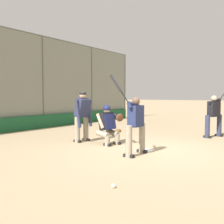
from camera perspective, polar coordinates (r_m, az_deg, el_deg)
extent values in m
plane|color=tan|center=(7.44, 7.18, -8.30)|extent=(160.00, 160.00, 0.00)
cube|color=white|center=(7.44, 7.18, -8.26)|extent=(0.43, 0.43, 0.01)
cylinder|color=#515651|center=(18.27, 2.83, 5.62)|extent=(0.08, 0.08, 4.36)
cylinder|color=#515651|center=(15.41, -4.46, 6.00)|extent=(0.08, 0.08, 4.36)
cylinder|color=#515651|center=(12.90, -14.81, 6.36)|extent=(0.08, 0.08, 4.36)
cube|color=gray|center=(11.86, -21.53, 6.49)|extent=(17.80, 0.01, 4.36)
cylinder|color=#515651|center=(12.17, -21.77, 16.65)|extent=(17.80, 0.06, 0.06)
cube|color=#19512D|center=(11.82, -21.06, -2.59)|extent=(17.45, 0.18, 0.62)
cube|color=slate|center=(15.35, -19.16, -2.11)|extent=(12.46, 3.05, 0.12)
cube|color=slate|center=(14.45, -16.67, -1.77)|extent=(12.46, 0.55, 0.44)
cube|color=#B7BABC|center=(14.43, -16.69, -0.74)|extent=(12.46, 0.24, 0.08)
cube|color=slate|center=(14.88, -17.97, -1.02)|extent=(12.46, 0.55, 0.76)
cube|color=#B7BABC|center=(14.85, -18.00, 0.59)|extent=(12.46, 0.24, 0.08)
cube|color=slate|center=(15.31, -19.20, -0.32)|extent=(12.46, 0.55, 1.08)
cube|color=#B7BABC|center=(15.29, -19.24, 1.85)|extent=(12.46, 0.24, 0.08)
cube|color=slate|center=(15.76, -20.36, 0.34)|extent=(12.46, 0.55, 1.40)
cube|color=#B7BABC|center=(15.74, -20.41, 3.03)|extent=(12.46, 0.24, 0.08)
cube|color=slate|center=(16.21, -21.45, 0.97)|extent=(12.46, 0.55, 1.72)
cube|color=#B7BABC|center=(16.20, -21.52, 4.15)|extent=(12.46, 0.24, 0.08)
cylinder|color=gray|center=(7.09, 6.55, -5.63)|extent=(0.17, 0.17, 0.80)
cube|color=black|center=(7.15, 6.53, -8.46)|extent=(0.11, 0.28, 0.08)
cylinder|color=gray|center=(6.52, 3.68, -6.41)|extent=(0.17, 0.17, 0.80)
cube|color=black|center=(6.59, 3.67, -9.48)|extent=(0.11, 0.28, 0.08)
cube|color=navy|center=(6.73, 5.21, -0.88)|extent=(0.43, 0.25, 0.55)
sphere|color=brown|center=(6.71, 5.22, 2.32)|extent=(0.20, 0.20, 0.20)
cylinder|color=navy|center=(6.72, 5.01, 1.53)|extent=(0.57, 0.14, 0.21)
cylinder|color=navy|center=(6.49, 3.82, 1.46)|extent=(0.13, 0.16, 0.15)
sphere|color=black|center=(6.50, 3.61, 1.98)|extent=(0.04, 0.04, 0.04)
cylinder|color=black|center=(6.49, 2.79, 3.26)|extent=(0.14, 0.19, 0.31)
cylinder|color=#28282D|center=(6.50, 0.85, 6.33)|extent=(0.23, 0.30, 0.44)
cylinder|color=gray|center=(8.27, 1.15, -5.95)|extent=(0.16, 0.16, 0.32)
cylinder|color=gray|center=(8.39, 0.14, -4.57)|extent=(0.26, 0.51, 0.25)
cube|color=black|center=(8.30, 1.15, -6.76)|extent=(0.14, 0.27, 0.08)
cylinder|color=gray|center=(7.98, -1.02, -6.30)|extent=(0.16, 0.16, 0.32)
cylinder|color=gray|center=(8.10, -2.03, -4.86)|extent=(0.26, 0.51, 0.25)
cube|color=black|center=(8.00, -1.01, -7.15)|extent=(0.14, 0.27, 0.08)
cube|color=black|center=(8.23, -1.15, -2.02)|extent=(0.52, 0.45, 0.58)
cube|color=#191E47|center=(8.12, -0.41, -2.10)|extent=(0.43, 0.21, 0.48)
sphere|color=tan|center=(8.21, -1.15, 0.50)|extent=(0.21, 0.21, 0.21)
sphere|color=#191E47|center=(8.20, -1.15, 0.76)|extent=(0.24, 0.24, 0.24)
cylinder|color=black|center=(8.16, 0.96, -0.82)|extent=(0.38, 0.53, 0.17)
ellipsoid|color=#56331E|center=(7.91, 1.73, -1.22)|extent=(0.31, 0.15, 0.24)
cylinder|color=tan|center=(8.04, -2.60, -1.97)|extent=(0.15, 0.33, 0.46)
cylinder|color=gray|center=(8.91, -5.71, -3.59)|extent=(0.17, 0.17, 0.84)
cube|color=black|center=(8.96, -5.70, -6.00)|extent=(0.13, 0.29, 0.08)
cylinder|color=gray|center=(8.65, -7.55, -3.82)|extent=(0.17, 0.17, 0.84)
cube|color=black|center=(8.70, -7.53, -6.30)|extent=(0.13, 0.29, 0.08)
cube|color=#282D4C|center=(8.67, -6.39, 0.97)|extent=(0.48, 0.43, 0.64)
sphere|color=tan|center=(8.66, -6.41, 3.62)|extent=(0.21, 0.21, 0.21)
cylinder|color=black|center=(8.66, -6.41, 4.01)|extent=(0.22, 0.22, 0.07)
cylinder|color=#282D4C|center=(8.82, -4.87, -0.24)|extent=(0.16, 0.24, 0.89)
cylinder|color=#282D4C|center=(8.46, -7.38, -0.42)|extent=(0.13, 0.24, 0.89)
cylinder|color=#2D334C|center=(10.07, 20.06, -3.01)|extent=(0.17, 0.17, 0.82)
cube|color=black|center=(10.12, 20.01, -5.10)|extent=(0.20, 0.30, 0.08)
cylinder|color=#2D334C|center=(10.63, 22.30, -2.72)|extent=(0.17, 0.17, 0.82)
cube|color=black|center=(10.67, 22.25, -4.71)|extent=(0.20, 0.30, 0.08)
cube|color=black|center=(10.30, 21.29, 0.62)|extent=(0.51, 0.40, 0.57)
sphere|color=tan|center=(10.29, 21.34, 2.78)|extent=(0.21, 0.21, 0.21)
cylinder|color=black|center=(10.28, 21.46, 2.24)|extent=(0.56, 0.34, 0.21)
cylinder|color=black|center=(10.50, 22.32, 2.25)|extent=(0.11, 0.15, 0.16)
sphere|color=black|center=(10.49, 22.46, 2.57)|extent=(0.04, 0.04, 0.04)
cylinder|color=black|center=(10.49, 23.01, 3.39)|extent=(0.07, 0.22, 0.32)
sphere|color=black|center=(12.68, 3.06, -3.20)|extent=(0.04, 0.04, 0.04)
cylinder|color=black|center=(12.70, 3.85, -3.19)|extent=(0.24, 0.29, 0.03)
cylinder|color=maroon|center=(12.75, 5.70, -3.17)|extent=(0.35, 0.42, 0.07)
ellipsoid|color=brown|center=(11.11, 1.36, -4.03)|extent=(0.32, 0.21, 0.12)
ellipsoid|color=brown|center=(10.98, 1.51, -4.15)|extent=(0.12, 0.09, 0.09)
sphere|color=white|center=(4.50, 0.28, -15.78)|extent=(0.07, 0.07, 0.07)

